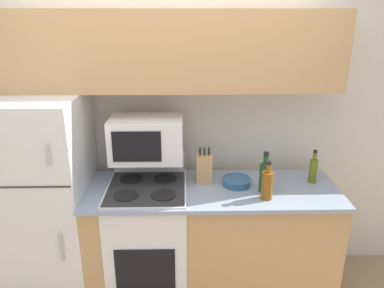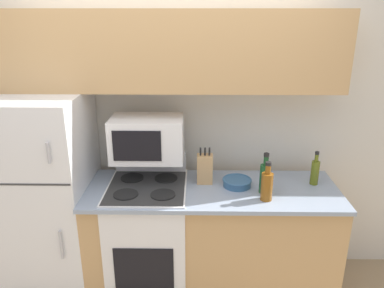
{
  "view_description": "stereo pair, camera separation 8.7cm",
  "coord_description": "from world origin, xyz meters",
  "px_view_note": "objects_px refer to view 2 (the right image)",
  "views": [
    {
      "loc": [
        0.13,
        -2.18,
        2.16
      ],
      "look_at": [
        0.18,
        0.28,
        1.28
      ],
      "focal_mm": 35.0,
      "sensor_mm": 36.0,
      "label": 1
    },
    {
      "loc": [
        0.22,
        -2.18,
        2.16
      ],
      "look_at": [
        0.18,
        0.28,
        1.28
      ],
      "focal_mm": 35.0,
      "sensor_mm": 36.0,
      "label": 2
    }
  ],
  "objects_px": {
    "refrigerator": "(48,198)",
    "microwave": "(147,138)",
    "bowl": "(237,182)",
    "bottle_whiskey": "(267,185)",
    "knife_block": "(205,169)",
    "bottle_olive_oil": "(315,171)",
    "bottle_wine_green": "(265,177)",
    "stove": "(149,239)"
  },
  "relations": [
    {
      "from": "refrigerator",
      "to": "microwave",
      "type": "distance_m",
      "value": 0.9
    },
    {
      "from": "bowl",
      "to": "bottle_whiskey",
      "type": "bearing_deg",
      "value": -49.66
    },
    {
      "from": "knife_block",
      "to": "bottle_olive_oil",
      "type": "distance_m",
      "value": 0.82
    },
    {
      "from": "knife_block",
      "to": "bottle_olive_oil",
      "type": "xyz_separation_m",
      "value": [
        0.82,
        -0.01,
        -0.01
      ]
    },
    {
      "from": "refrigerator",
      "to": "bottle_olive_oil",
      "type": "xyz_separation_m",
      "value": [
        2.02,
        0.02,
        0.23
      ]
    },
    {
      "from": "refrigerator",
      "to": "bottle_whiskey",
      "type": "distance_m",
      "value": 1.65
    },
    {
      "from": "bottle_olive_oil",
      "to": "bottle_whiskey",
      "type": "xyz_separation_m",
      "value": [
        -0.4,
        -0.25,
        0.01
      ]
    },
    {
      "from": "refrigerator",
      "to": "knife_block",
      "type": "relative_size",
      "value": 5.64
    },
    {
      "from": "bottle_wine_green",
      "to": "refrigerator",
      "type": "bearing_deg",
      "value": 175.82
    },
    {
      "from": "knife_block",
      "to": "bowl",
      "type": "height_order",
      "value": "knife_block"
    },
    {
      "from": "microwave",
      "to": "bottle_wine_green",
      "type": "bearing_deg",
      "value": -13.11
    },
    {
      "from": "microwave",
      "to": "bottle_whiskey",
      "type": "height_order",
      "value": "microwave"
    },
    {
      "from": "stove",
      "to": "microwave",
      "type": "bearing_deg",
      "value": 90.04
    },
    {
      "from": "stove",
      "to": "bowl",
      "type": "bearing_deg",
      "value": 3.14
    },
    {
      "from": "refrigerator",
      "to": "bowl",
      "type": "bearing_deg",
      "value": -0.79
    },
    {
      "from": "bottle_olive_oil",
      "to": "stove",
      "type": "bearing_deg",
      "value": -176.33
    },
    {
      "from": "stove",
      "to": "microwave",
      "type": "xyz_separation_m",
      "value": [
        -0.0,
        0.14,
        0.78
      ]
    },
    {
      "from": "bowl",
      "to": "bottle_wine_green",
      "type": "distance_m",
      "value": 0.23
    },
    {
      "from": "refrigerator",
      "to": "bowl",
      "type": "height_order",
      "value": "refrigerator"
    },
    {
      "from": "refrigerator",
      "to": "bowl",
      "type": "relative_size",
      "value": 7.42
    },
    {
      "from": "microwave",
      "to": "knife_block",
      "type": "relative_size",
      "value": 1.87
    },
    {
      "from": "microwave",
      "to": "knife_block",
      "type": "xyz_separation_m",
      "value": [
        0.43,
        -0.05,
        -0.22
      ]
    },
    {
      "from": "stove",
      "to": "bottle_whiskey",
      "type": "xyz_separation_m",
      "value": [
        0.85,
        -0.17,
        0.55
      ]
    },
    {
      "from": "microwave",
      "to": "bowl",
      "type": "bearing_deg",
      "value": -8.48
    },
    {
      "from": "bowl",
      "to": "refrigerator",
      "type": "bearing_deg",
      "value": 179.21
    },
    {
      "from": "bottle_wine_green",
      "to": "bottle_whiskey",
      "type": "xyz_separation_m",
      "value": [
        -0.01,
        -0.11,
        -0.01
      ]
    },
    {
      "from": "refrigerator",
      "to": "stove",
      "type": "distance_m",
      "value": 0.84
    },
    {
      "from": "microwave",
      "to": "knife_block",
      "type": "bearing_deg",
      "value": -6.35
    },
    {
      "from": "microwave",
      "to": "bottle_wine_green",
      "type": "relative_size",
      "value": 1.78
    },
    {
      "from": "refrigerator",
      "to": "bottle_wine_green",
      "type": "distance_m",
      "value": 1.65
    },
    {
      "from": "knife_block",
      "to": "bottle_olive_oil",
      "type": "bearing_deg",
      "value": -0.58
    },
    {
      "from": "stove",
      "to": "microwave",
      "type": "relative_size",
      "value": 2.07
    },
    {
      "from": "bowl",
      "to": "bottle_whiskey",
      "type": "height_order",
      "value": "bottle_whiskey"
    },
    {
      "from": "microwave",
      "to": "bottle_whiskey",
      "type": "xyz_separation_m",
      "value": [
        0.85,
        -0.31,
        -0.23
      ]
    },
    {
      "from": "bowl",
      "to": "bottle_wine_green",
      "type": "bearing_deg",
      "value": -28.21
    },
    {
      "from": "stove",
      "to": "bottle_wine_green",
      "type": "height_order",
      "value": "bottle_wine_green"
    },
    {
      "from": "bottle_olive_oil",
      "to": "refrigerator",
      "type": "bearing_deg",
      "value": -179.33
    },
    {
      "from": "refrigerator",
      "to": "bottle_whiskey",
      "type": "bearing_deg",
      "value": -8.11
    },
    {
      "from": "refrigerator",
      "to": "bottle_olive_oil",
      "type": "relative_size",
      "value": 6.19
    },
    {
      "from": "bottle_wine_green",
      "to": "bottle_whiskey",
      "type": "height_order",
      "value": "bottle_wine_green"
    },
    {
      "from": "stove",
      "to": "bottle_olive_oil",
      "type": "xyz_separation_m",
      "value": [
        1.25,
        0.08,
        0.55
      ]
    },
    {
      "from": "knife_block",
      "to": "stove",
      "type": "bearing_deg",
      "value": -168.32
    }
  ]
}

